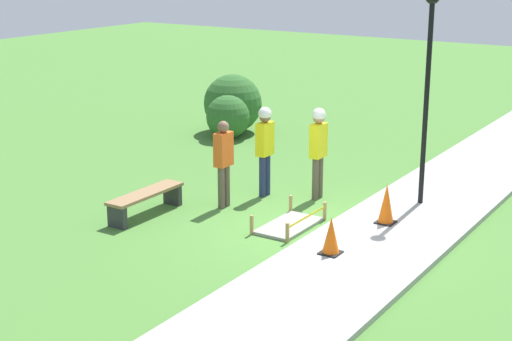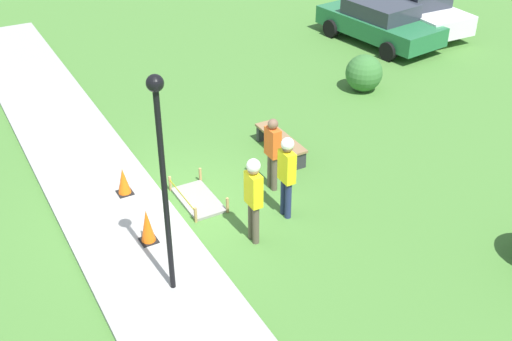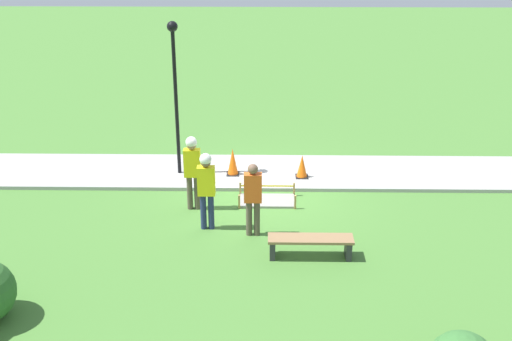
% 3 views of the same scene
% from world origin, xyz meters
% --- Properties ---
extents(ground_plane, '(60.00, 60.00, 0.00)m').
position_xyz_m(ground_plane, '(0.00, 0.00, 0.00)').
color(ground_plane, '#477A33').
extents(sidewalk, '(28.00, 2.34, 0.10)m').
position_xyz_m(sidewalk, '(0.00, -1.17, 0.05)').
color(sidewalk, '#9E9E99').
rests_on(sidewalk, ground_plane).
extents(wet_concrete_patch, '(1.45, 0.80, 0.37)m').
position_xyz_m(wet_concrete_patch, '(-0.12, 0.61, 0.04)').
color(wet_concrete_patch, gray).
rests_on(wet_concrete_patch, ground_plane).
extents(traffic_cone_near_patch, '(0.34, 0.34, 0.64)m').
position_xyz_m(traffic_cone_near_patch, '(-1.07, -0.75, 0.42)').
color(traffic_cone_near_patch, black).
rests_on(traffic_cone_near_patch, sidewalk).
extents(traffic_cone_far_patch, '(0.34, 0.34, 0.75)m').
position_xyz_m(traffic_cone_far_patch, '(0.83, -0.91, 0.47)').
color(traffic_cone_far_patch, black).
rests_on(traffic_cone_far_patch, sidewalk).
extents(park_bench, '(1.84, 0.44, 0.48)m').
position_xyz_m(park_bench, '(-1.05, 3.30, 0.34)').
color(park_bench, '#2D2D33').
rests_on(park_bench, ground_plane).
extents(worker_supervisor, '(0.40, 0.28, 1.92)m').
position_xyz_m(worker_supervisor, '(1.71, 1.02, 1.17)').
color(worker_supervisor, brown).
rests_on(worker_supervisor, ground_plane).
extents(worker_assistant, '(0.40, 0.27, 1.90)m').
position_xyz_m(worker_assistant, '(1.28, 2.04, 1.15)').
color(worker_assistant, navy).
rests_on(worker_assistant, ground_plane).
extents(bystander_in_orange_shirt, '(0.40, 0.23, 1.77)m').
position_xyz_m(bystander_in_orange_shirt, '(0.20, 2.33, 1.01)').
color(bystander_in_orange_shirt, brown).
rests_on(bystander_in_orange_shirt, ground_plane).
extents(lamppost_near, '(0.28, 0.28, 4.19)m').
position_xyz_m(lamppost_near, '(2.32, -1.01, 2.81)').
color(lamppost_near, black).
rests_on(lamppost_near, sidewalk).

